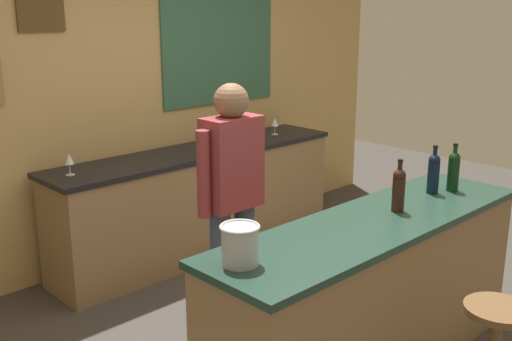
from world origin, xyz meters
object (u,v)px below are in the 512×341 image
Objects in this scene: wine_bottle_c at (454,170)px; wine_glass_b at (255,128)px; wine_bottle_a at (399,188)px; ice_bucket at (240,244)px; coffee_mug at (223,139)px; wine_glass_c at (275,123)px; wine_bottle_b at (434,172)px; bartender at (232,195)px; wine_glass_a at (69,160)px.

wine_bottle_c is 2.03m from wine_glass_b.
wine_bottle_a is 1.97× the size of wine_glass_b.
coffee_mug is (1.61, 1.99, -0.07)m from ice_bucket.
wine_glass_c is 1.24× the size of coffee_mug.
wine_bottle_a is at bearing -111.48° from wine_glass_b.
wine_bottle_b is 1.63× the size of ice_bucket.
bartender reaches higher than coffee_mug.
wine_bottle_a is 2.16m from wine_glass_b.
bartender is 0.99m from ice_bucket.
wine_glass_b is (1.93, 1.93, -0.01)m from ice_bucket.
bartender is 1.75m from wine_glass_b.
bartender is 5.29× the size of wine_bottle_c.
wine_glass_a is (-0.95, 2.07, -0.05)m from wine_bottle_a.
wine_bottle_b reaches higher than wine_glass_a.
wine_bottle_a is (0.51, -0.84, 0.12)m from bartender.
wine_bottle_a reaches higher than wine_glass_b.
wine_glass_b is at bearing 68.52° from wine_bottle_a.
wine_bottle_b is 2.10m from wine_glass_c.
ice_bucket is at bearing -129.01° from coffee_mug.
wine_bottle_b is 1.60m from ice_bucket.
wine_glass_a is 1.00× the size of wine_glass_c.
wine_bottle_b is at bearing -55.24° from wine_glass_a.
wine_bottle_b is at bearing -107.53° from wine_glass_c.
ice_bucket is 1.21× the size of wine_glass_a.
wine_glass_b is (1.74, -0.06, 0.00)m from wine_glass_a.
wine_bottle_b is (0.97, -0.80, 0.12)m from bartender.
ice_bucket is at bearing -138.57° from wine_glass_c.
bartender is at bearing -70.35° from wine_glass_a.
wine_bottle_a reaches higher than wine_glass_a.
coffee_mug is at bearing 51.35° from bartender.
ice_bucket is (-0.63, -0.76, 0.08)m from bartender.
coffee_mug is (-0.32, 0.06, -0.06)m from wine_glass_b.
wine_bottle_c is at bearing -23.36° from wine_bottle_b.
wine_bottle_c is at bearing -37.82° from bartender.
wine_bottle_a is 1.15m from ice_bucket.
bartender is 1.57m from coffee_mug.
wine_glass_a is (0.19, 1.99, -0.01)m from ice_bucket.
wine_bottle_b is 1.97× the size of wine_glass_c.
bartender is at bearing -128.65° from coffee_mug.
wine_bottle_a is at bearing -65.33° from wine_glass_a.
ice_bucket is at bearing 176.94° from wine_bottle_c.
wine_bottle_c is 1.97× the size of wine_glass_a.
wine_bottle_c is (1.10, -0.86, 0.12)m from bartender.
bartender is 10.45× the size of wine_glass_b.
wine_bottle_a is at bearing 178.65° from wine_bottle_c.
ice_bucket is at bearing -95.59° from wine_glass_a.
coffee_mug is (-0.12, 2.08, -0.11)m from wine_bottle_c.
wine_glass_c is (0.63, 2.00, -0.05)m from wine_bottle_b.
wine_glass_a is (-1.54, 2.08, -0.05)m from wine_bottle_c.
wine_glass_a is 2.03m from wine_glass_c.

